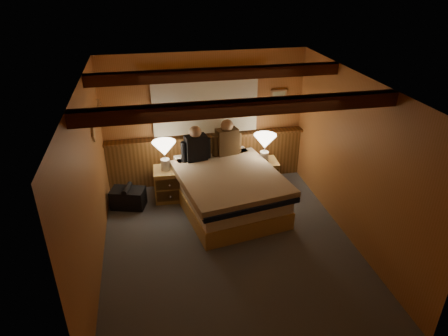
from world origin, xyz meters
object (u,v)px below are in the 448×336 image
object	(u,v)px
nightstand_right	(263,174)
lamp_left	(164,150)
bed	(228,190)
nightstand_left	(170,184)
lamp_right	(265,143)
person_right	(227,140)
person_left	(196,146)
duffel_bag	(128,198)

from	to	relation	value
nightstand_right	lamp_left	world-z (taller)	lamp_left
bed	nightstand_left	world-z (taller)	bed
lamp_right	person_right	world-z (taller)	person_right
lamp_right	person_right	size ratio (longest dim) A/B	0.77
nightstand_right	lamp_right	distance (m)	0.63
bed	nightstand_right	bearing A→B (deg)	25.45
bed	person_left	xyz separation A→B (m)	(-0.44, 0.58, 0.58)
lamp_left	person_right	xyz separation A→B (m)	(1.10, 0.19, 0.01)
bed	nightstand_right	distance (m)	0.95
nightstand_right	duffel_bag	xyz separation A→B (m)	(-2.41, -0.17, -0.10)
duffel_bag	lamp_left	bearing A→B (deg)	28.66
nightstand_left	lamp_left	size ratio (longest dim) A/B	1.09
person_right	duffel_bag	bearing A→B (deg)	179.27
nightstand_left	person_right	world-z (taller)	person_right
person_right	lamp_right	bearing A→B (deg)	-28.17
lamp_right	nightstand_right	bearing A→B (deg)	80.27
lamp_right	nightstand_left	bearing A→B (deg)	-179.97
duffel_bag	lamp_right	bearing A→B (deg)	20.00
nightstand_left	duffel_bag	world-z (taller)	nightstand_left
person_left	person_right	xyz separation A→B (m)	(0.57, 0.13, 0.01)
nightstand_left	lamp_left	distance (m)	0.65
nightstand_right	person_right	size ratio (longest dim) A/B	0.81
nightstand_left	nightstand_right	distance (m)	1.70
nightstand_right	person_left	xyz separation A→B (m)	(-1.21, 0.03, 0.66)
person_left	lamp_left	bearing A→B (deg)	175.49
nightstand_left	duffel_bag	xyz separation A→B (m)	(-0.71, -0.14, -0.11)
nightstand_left	lamp_right	size ratio (longest dim) A/B	1.09
lamp_left	person_right	distance (m)	1.12
bed	person_left	world-z (taller)	person_left
nightstand_right	person_right	world-z (taller)	person_right
nightstand_right	lamp_left	bearing A→B (deg)	-176.36
nightstand_left	person_left	size ratio (longest dim) A/B	0.88
bed	nightstand_right	xyz separation A→B (m)	(0.77, 0.55, -0.08)
lamp_left	bed	bearing A→B (deg)	-28.11
person_left	nightstand_left	bearing A→B (deg)	176.14
lamp_left	lamp_right	world-z (taller)	lamp_left
lamp_right	person_left	world-z (taller)	person_left
lamp_right	duffel_bag	size ratio (longest dim) A/B	0.83
nightstand_right	person_left	world-z (taller)	person_left
person_left	duffel_bag	size ratio (longest dim) A/B	1.04
nightstand_right	duffel_bag	world-z (taller)	nightstand_right
nightstand_left	lamp_right	world-z (taller)	lamp_right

